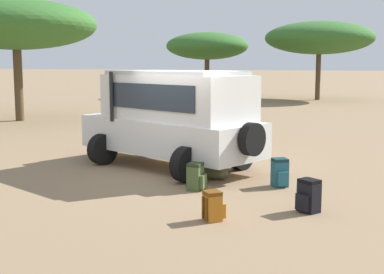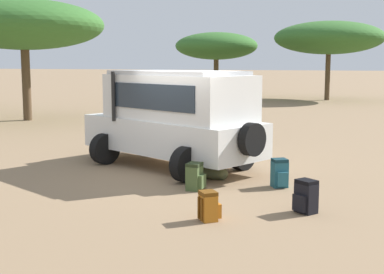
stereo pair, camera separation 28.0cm
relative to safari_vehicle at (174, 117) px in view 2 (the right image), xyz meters
name	(u,v)px [view 2 (the right image)]	position (x,y,z in m)	size (l,w,h in m)	color
ground_plane	(178,176)	(0.43, -0.90, -1.29)	(320.00, 320.00, 0.00)	#8C7051
safari_vehicle	(174,117)	(0.00, 0.00, 0.00)	(5.36, 3.91, 2.44)	silver
backpack_beside_front_wheel	(306,197)	(3.66, -3.08, -1.01)	(0.45, 0.46, 0.59)	black
backpack_cluster_center	(209,206)	(2.18, -4.09, -1.05)	(0.42, 0.41, 0.51)	#B26619
backpack_near_rear_wheel	(195,177)	(1.26, -2.10, -1.02)	(0.39, 0.38, 0.57)	#42562D
backpack_outermost	(280,173)	(2.89, -1.27, -1.00)	(0.42, 0.45, 0.61)	#235B6B
duffel_bag_low_black_case	(210,172)	(1.25, -1.01, -1.14)	(0.87, 0.34, 0.39)	#4C5133
acacia_tree_left_mid	(24,25)	(-10.32, 8.13, 2.99)	(7.13, 7.17, 5.41)	brown
acacia_tree_centre_back	(216,46)	(-6.74, 26.41, 2.52)	(6.18, 5.72, 4.84)	brown
acacia_tree_right_mid	(329,38)	(1.47, 26.01, 2.99)	(7.51, 7.71, 5.43)	brown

